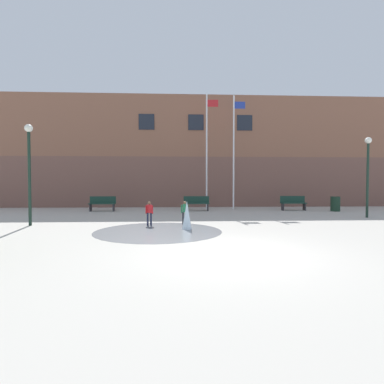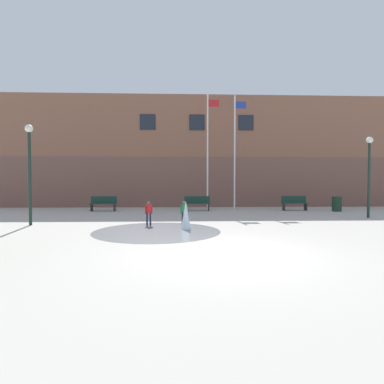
{
  "view_description": "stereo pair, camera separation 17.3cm",
  "coord_description": "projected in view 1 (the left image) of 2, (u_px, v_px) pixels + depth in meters",
  "views": [
    {
      "loc": [
        -1.32,
        -7.37,
        1.77
      ],
      "look_at": [
        -0.61,
        7.35,
        1.3
      ],
      "focal_mm": 28.0,
      "sensor_mm": 36.0,
      "label": 1
    },
    {
      "loc": [
        -1.15,
        -7.38,
        1.77
      ],
      "look_at": [
        -0.61,
        7.35,
        1.3
      ],
      "focal_mm": 28.0,
      "sensor_mm": 36.0,
      "label": 2
    }
  ],
  "objects": [
    {
      "name": "lamp_post_left_lane",
      "position": [
        29.0,
        160.0,
        12.21
      ],
      "size": [
        0.32,
        0.32,
        4.14
      ],
      "color": "#192D23",
      "rests_on": "ground"
    },
    {
      "name": "flagpole_left",
      "position": [
        207.0,
        148.0,
        19.67
      ],
      "size": [
        0.8,
        0.1,
        7.58
      ],
      "color": "silver",
      "rests_on": "ground"
    },
    {
      "name": "park_bench_left_of_flagpoles",
      "position": [
        102.0,
        203.0,
        18.43
      ],
      "size": [
        1.6,
        0.44,
        0.91
      ],
      "color": "#28282D",
      "rests_on": "ground"
    },
    {
      "name": "child_with_pink_shirt",
      "position": [
        149.0,
        211.0,
        12.3
      ],
      "size": [
        0.31,
        0.24,
        0.99
      ],
      "rotation": [
        0.0,
        0.0,
        -0.82
      ],
      "color": "#1E233D",
      "rests_on": "ground"
    },
    {
      "name": "lamp_post_right_lane",
      "position": [
        368.0,
        165.0,
        15.02
      ],
      "size": [
        0.32,
        0.32,
        4.04
      ],
      "color": "#192D23",
      "rests_on": "ground"
    },
    {
      "name": "park_bench_far_right",
      "position": [
        293.0,
        203.0,
        18.99
      ],
      "size": [
        1.6,
        0.44,
        0.91
      ],
      "color": "#28282D",
      "rests_on": "ground"
    },
    {
      "name": "splash_fountain",
      "position": [
        172.0,
        223.0,
        11.08
      ],
      "size": [
        4.61,
        4.61,
        1.07
      ],
      "color": "gray",
      "rests_on": "ground"
    },
    {
      "name": "flagpole_right",
      "position": [
        234.0,
        149.0,
        19.75
      ],
      "size": [
        0.8,
        0.1,
        7.49
      ],
      "color": "silver",
      "rests_on": "ground"
    },
    {
      "name": "child_running",
      "position": [
        185.0,
        211.0,
        12.62
      ],
      "size": [
        0.31,
        0.24,
        0.99
      ],
      "rotation": [
        0.0,
        0.0,
        -1.86
      ],
      "color": "#28282D",
      "rests_on": "ground"
    },
    {
      "name": "park_bench_center",
      "position": [
        196.0,
        203.0,
        18.66
      ],
      "size": [
        1.6,
        0.44,
        0.91
      ],
      "color": "#28282D",
      "rests_on": "ground"
    },
    {
      "name": "trash_can",
      "position": [
        335.0,
        204.0,
        18.41
      ],
      "size": [
        0.56,
        0.56,
        0.9
      ],
      "primitive_type": "cylinder",
      "color": "#193323",
      "rests_on": "ground"
    },
    {
      "name": "library_building",
      "position": [
        194.0,
        155.0,
        24.35
      ],
      "size": [
        36.0,
        6.05,
        8.04
      ],
      "color": "brown",
      "rests_on": "ground"
    },
    {
      "name": "ground_plane",
      "position": [
        230.0,
        253.0,
        7.48
      ],
      "size": [
        100.0,
        100.0,
        0.0
      ],
      "primitive_type": "plane",
      "color": "#B2ADA3"
    }
  ]
}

